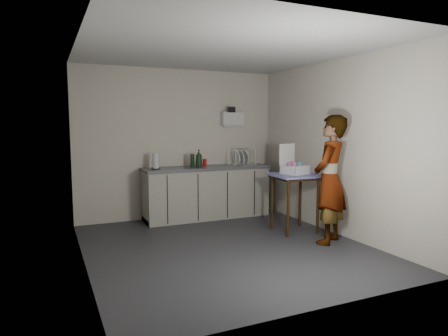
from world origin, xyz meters
name	(u,v)px	position (x,y,z in m)	size (l,w,h in m)	color
ground	(226,247)	(0.00, 0.00, 0.00)	(4.00, 4.00, 0.00)	#28272C
wall_back	(179,144)	(0.00, 1.99, 1.30)	(3.60, 0.02, 2.60)	beige
wall_right	(335,148)	(1.79, 0.00, 1.30)	(0.02, 4.00, 2.60)	beige
wall_left	(82,155)	(-1.79, 0.00, 1.30)	(0.02, 4.00, 2.60)	beige
ceiling	(226,50)	(0.00, 0.00, 2.60)	(3.60, 4.00, 0.01)	silver
kitchen_counter	(207,194)	(0.40, 1.70, 0.43)	(2.24, 0.62, 0.91)	black
wall_shelf	(232,119)	(1.00, 1.92, 1.75)	(0.42, 0.18, 0.37)	silver
side_table	(295,182)	(1.30, 0.30, 0.77)	(0.73, 0.73, 0.89)	#32200B
standing_man	(330,180)	(1.39, -0.40, 0.89)	(0.65, 0.43, 1.77)	#B2A593
soap_bottle	(199,158)	(0.24, 1.65, 1.06)	(0.12, 0.12, 0.30)	black
soda_can	(205,163)	(0.37, 1.72, 0.98)	(0.07, 0.07, 0.13)	red
dark_bottle	(192,161)	(0.13, 1.68, 1.03)	(0.07, 0.07, 0.23)	black
paper_towel	(156,162)	(-0.52, 1.67, 1.04)	(0.15, 0.15, 0.26)	black
dish_rack	(242,161)	(1.07, 1.66, 0.98)	(0.44, 0.33, 0.31)	white
bakery_box	(294,167)	(1.29, 0.33, 0.99)	(0.39, 0.40, 0.46)	silver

